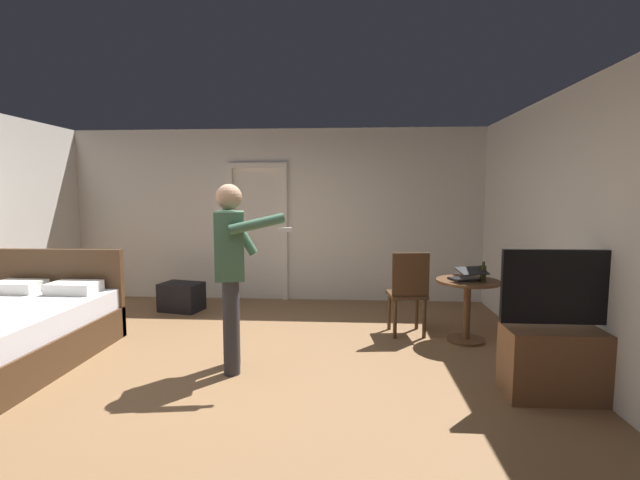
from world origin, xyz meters
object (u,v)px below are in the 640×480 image
at_px(side_table, 467,300).
at_px(suitcase_dark, 182,297).
at_px(laptop, 468,276).
at_px(wooden_chair, 408,290).
at_px(bed, 4,334).
at_px(bottle_on_table, 483,273).
at_px(person_blue_shirt, 232,264).
at_px(tv_flatscreen, 563,353).

distance_m(side_table, suitcase_dark, 3.86).
xyz_separation_m(laptop, wooden_chair, (-0.62, 0.20, -0.21)).
height_order(side_table, wooden_chair, wooden_chair).
xyz_separation_m(bed, bottle_on_table, (4.81, 0.91, 0.49)).
bearing_deg(person_blue_shirt, tv_flatscreen, -8.29).
bearing_deg(side_table, person_blue_shirt, -158.14).
distance_m(tv_flatscreen, suitcase_dark, 4.79).
bearing_deg(suitcase_dark, tv_flatscreen, -17.86).
xyz_separation_m(tv_flatscreen, bottle_on_table, (-0.27, 1.30, 0.42)).
bearing_deg(suitcase_dark, bed, -101.91).
distance_m(tv_flatscreen, bottle_on_table, 1.39).
xyz_separation_m(laptop, person_blue_shirt, (-2.39, -0.93, 0.26)).
xyz_separation_m(bed, suitcase_dark, (0.97, 2.07, -0.10)).
height_order(person_blue_shirt, suitcase_dark, person_blue_shirt).
height_order(side_table, bottle_on_table, bottle_on_table).
xyz_separation_m(side_table, wooden_chair, (-0.63, 0.15, 0.07)).
distance_m(laptop, suitcase_dark, 3.89).
bearing_deg(person_blue_shirt, bed, -179.35).
bearing_deg(wooden_chair, side_table, -13.70).
bearing_deg(suitcase_dark, wooden_chair, -3.75).
relative_size(side_table, suitcase_dark, 1.26).
distance_m(wooden_chair, person_blue_shirt, 2.15).
bearing_deg(person_blue_shirt, side_table, 21.86).
bearing_deg(tv_flatscreen, laptop, 107.50).
bearing_deg(laptop, side_table, 68.45).
relative_size(bed, suitcase_dark, 3.65).
xyz_separation_m(bed, laptop, (4.65, 0.95, 0.45)).
bearing_deg(bottle_on_table, bed, -169.24).
relative_size(bed, person_blue_shirt, 1.17).
distance_m(bed, bottle_on_table, 4.92).
relative_size(tv_flatscreen, laptop, 2.95).
relative_size(laptop, person_blue_shirt, 0.24).
bearing_deg(bed, wooden_chair, 15.89).
bearing_deg(wooden_chair, suitcase_dark, 163.18).
height_order(laptop, bottle_on_table, bottle_on_table).
bearing_deg(suitcase_dark, bottle_on_table, -3.76).
xyz_separation_m(bed, tv_flatscreen, (5.07, -0.38, 0.07)).
relative_size(side_table, person_blue_shirt, 0.40).
relative_size(laptop, suitcase_dark, 0.74).
bearing_deg(tv_flatscreen, bed, 175.66).
bearing_deg(bottle_on_table, person_blue_shirt, -160.82).
height_order(bottle_on_table, person_blue_shirt, person_blue_shirt).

